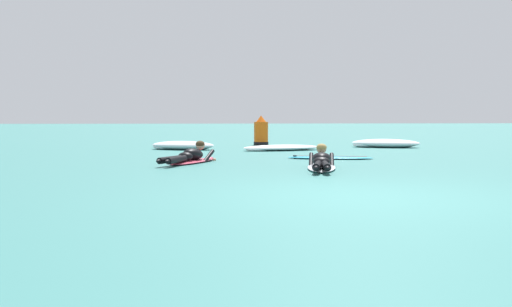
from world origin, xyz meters
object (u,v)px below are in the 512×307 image
Objects in this scene: surfer_near at (322,162)px; channel_marker_buoy at (261,133)px; drifting_surfboard at (329,158)px; surfer_far at (190,157)px.

channel_marker_buoy is at bearing 91.89° from surfer_near.
surfer_near is 2.43× the size of channel_marker_buoy.
surfer_near reaches higher than drifting_surfboard.
surfer_far is 2.23× the size of channel_marker_buoy.
surfer_near is 3.19m from surfer_far.
surfer_far is 8.38m from channel_marker_buoy.
surfer_near is 2.79m from drifting_surfboard.
drifting_surfboard is (3.44, 1.00, -0.11)m from surfer_far.
surfer_far is 3.58m from drifting_surfboard.
surfer_near is 1.21× the size of drifting_surfboard.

